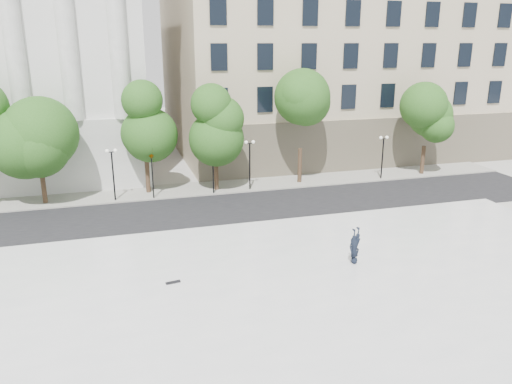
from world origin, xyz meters
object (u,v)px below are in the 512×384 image
traffic_light_east (213,151)px  skateboard (173,282)px  traffic_light_west (151,154)px  person_lying (354,258)px

traffic_light_east → skateboard: size_ratio=5.66×
traffic_light_west → skateboard: 15.93m
person_lying → skateboard: person_lying is taller
skateboard → person_lying: bearing=-10.8°
traffic_light_east → person_lying: bearing=-74.3°
traffic_light_west → skateboard: size_ratio=5.73×
skateboard → traffic_light_east: bearing=63.0°
traffic_light_east → traffic_light_west: bearing=180.0°
traffic_light_west → person_lying: size_ratio=2.08×
traffic_light_west → person_lying: bearing=-59.8°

